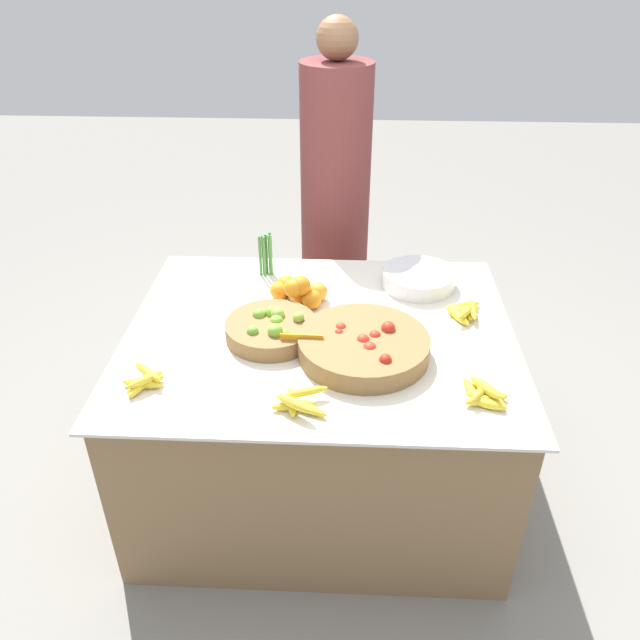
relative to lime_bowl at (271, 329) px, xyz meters
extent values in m
plane|color=gray|center=(0.18, 0.05, -0.79)|extent=(12.00, 12.00, 0.00)
cube|color=olive|center=(0.18, 0.05, -0.42)|extent=(1.39, 1.15, 0.75)
cube|color=silver|center=(0.18, 0.05, -0.04)|extent=(1.45, 1.19, 0.01)
cylinder|color=olive|center=(0.00, 0.00, 0.00)|extent=(0.34, 0.34, 0.06)
sphere|color=#6BA333|center=(-0.01, 0.06, 0.01)|extent=(0.05, 0.05, 0.05)
sphere|color=#7AB238|center=(0.02, -0.07, 0.04)|extent=(0.06, 0.06, 0.06)
sphere|color=#89BC42|center=(0.10, 0.02, 0.04)|extent=(0.04, 0.04, 0.04)
sphere|color=#89BC42|center=(0.04, -0.07, 0.00)|extent=(0.04, 0.04, 0.04)
sphere|color=#7AB238|center=(0.02, 0.02, 0.02)|extent=(0.05, 0.05, 0.05)
sphere|color=#89BC42|center=(-0.05, -0.06, -0.01)|extent=(0.05, 0.05, 0.05)
sphere|color=#7AB238|center=(-0.01, -0.03, -0.01)|extent=(0.05, 0.05, 0.05)
sphere|color=#89BC42|center=(0.02, 0.04, 0.03)|extent=(0.05, 0.05, 0.05)
sphere|color=#6BA333|center=(-0.05, 0.05, 0.03)|extent=(0.05, 0.05, 0.05)
sphere|color=#6BA333|center=(0.05, -0.06, 0.01)|extent=(0.05, 0.05, 0.05)
sphere|color=#6BA333|center=(-0.06, -0.07, 0.03)|extent=(0.04, 0.04, 0.04)
sphere|color=#7AB238|center=(-0.01, 0.06, 0.03)|extent=(0.05, 0.05, 0.05)
cylinder|color=olive|center=(0.34, -0.10, 0.00)|extent=(0.46, 0.46, 0.08)
sphere|color=red|center=(0.38, -0.08, 0.03)|extent=(0.05, 0.05, 0.05)
sphere|color=red|center=(0.25, -0.07, 0.03)|extent=(0.04, 0.04, 0.04)
sphere|color=red|center=(0.33, -0.11, 0.03)|extent=(0.05, 0.05, 0.05)
sphere|color=red|center=(0.36, -0.15, 0.03)|extent=(0.05, 0.05, 0.05)
sphere|color=red|center=(0.26, -0.03, 0.03)|extent=(0.04, 0.04, 0.04)
sphere|color=red|center=(0.41, -0.23, 0.04)|extent=(0.04, 0.04, 0.04)
sphere|color=red|center=(0.38, -0.05, 0.01)|extent=(0.04, 0.04, 0.04)
sphere|color=red|center=(0.18, -0.14, -0.01)|extent=(0.04, 0.04, 0.04)
sphere|color=red|center=(0.43, -0.21, 0.00)|extent=(0.05, 0.05, 0.05)
sphere|color=red|center=(0.42, -0.04, 0.04)|extent=(0.05, 0.05, 0.05)
sphere|color=red|center=(0.26, -0.08, -0.01)|extent=(0.04, 0.04, 0.04)
sphere|color=orange|center=(0.00, 0.28, 0.00)|extent=(0.07, 0.07, 0.07)
sphere|color=orange|center=(0.08, 0.26, 0.01)|extent=(0.08, 0.08, 0.08)
sphere|color=orange|center=(0.16, 0.28, 0.00)|extent=(0.08, 0.08, 0.08)
sphere|color=orange|center=(0.00, 0.28, 0.00)|extent=(0.07, 0.07, 0.07)
sphere|color=orange|center=(0.14, 0.22, 0.00)|extent=(0.08, 0.08, 0.08)
sphere|color=orange|center=(0.03, 0.32, 0.01)|extent=(0.08, 0.08, 0.08)
sphere|color=orange|center=(0.08, 0.28, 0.00)|extent=(0.07, 0.07, 0.07)
sphere|color=orange|center=(0.06, 0.21, 0.06)|extent=(0.08, 0.08, 0.08)
sphere|color=orange|center=(0.09, 0.22, 0.06)|extent=(0.08, 0.08, 0.08)
cylinder|color=silver|center=(0.57, 0.42, 0.00)|extent=(0.31, 0.31, 0.07)
cube|color=orange|center=(0.12, -0.11, 0.01)|extent=(0.15, 0.01, 0.09)
cylinder|color=#428438|center=(-0.08, 0.50, 0.06)|extent=(0.01, 0.01, 0.19)
cylinder|color=#4C8E42|center=(-0.08, 0.47, 0.06)|extent=(0.01, 0.01, 0.19)
cylinder|color=#4C8E42|center=(-0.05, 0.49, 0.06)|extent=(0.01, 0.01, 0.19)
cylinder|color=#428438|center=(-0.10, 0.48, 0.06)|extent=(0.01, 0.01, 0.19)
cylinder|color=#4C8E42|center=(-0.06, 0.49, 0.06)|extent=(0.01, 0.01, 0.19)
cylinder|color=#428438|center=(-0.09, 0.49, 0.06)|extent=(0.01, 0.01, 0.19)
cylinder|color=#428438|center=(-0.06, 0.52, 0.06)|extent=(0.01, 0.01, 0.19)
ellipsoid|color=yellow|center=(-0.39, -0.32, -0.02)|extent=(0.14, 0.04, 0.03)
ellipsoid|color=yellow|center=(-0.39, -0.32, -0.02)|extent=(0.07, 0.14, 0.03)
ellipsoid|color=yellow|center=(-0.39, -0.30, -0.02)|extent=(0.13, 0.07, 0.03)
ellipsoid|color=yellow|center=(-0.39, -0.33, -0.02)|extent=(0.09, 0.11, 0.03)
ellipsoid|color=yellow|center=(-0.38, -0.29, 0.00)|extent=(0.12, 0.11, 0.03)
ellipsoid|color=yellow|center=(-0.38, -0.32, 0.00)|extent=(0.11, 0.11, 0.03)
ellipsoid|color=yellow|center=(0.70, 0.16, -0.02)|extent=(0.09, 0.15, 0.03)
ellipsoid|color=yellow|center=(0.73, 0.20, -0.02)|extent=(0.14, 0.09, 0.03)
ellipsoid|color=yellow|center=(0.76, 0.20, -0.02)|extent=(0.07, 0.15, 0.03)
ellipsoid|color=yellow|center=(0.73, 0.23, -0.02)|extent=(0.15, 0.08, 0.03)
ellipsoid|color=yellow|center=(0.73, 0.19, -0.02)|extent=(0.13, 0.10, 0.03)
ellipsoid|color=yellow|center=(0.76, 0.18, 0.00)|extent=(0.03, 0.15, 0.03)
ellipsoid|color=yellow|center=(0.73, 0.15, 0.00)|extent=(0.11, 0.13, 0.03)
ellipsoid|color=yellow|center=(0.15, -0.41, -0.02)|extent=(0.15, 0.09, 0.03)
ellipsoid|color=yellow|center=(0.11, -0.39, -0.02)|extent=(0.05, 0.14, 0.03)
ellipsoid|color=yellow|center=(0.11, -0.40, -0.02)|extent=(0.14, 0.06, 0.03)
ellipsoid|color=yellow|center=(0.15, -0.36, 0.00)|extent=(0.14, 0.07, 0.03)
ellipsoid|color=yellow|center=(0.12, -0.43, 0.01)|extent=(0.14, 0.10, 0.03)
ellipsoid|color=yellow|center=(0.72, -0.35, -0.02)|extent=(0.14, 0.06, 0.03)
ellipsoid|color=yellow|center=(0.69, -0.31, -0.02)|extent=(0.06, 0.15, 0.03)
ellipsoid|color=yellow|center=(0.73, -0.33, -0.02)|extent=(0.13, 0.04, 0.03)
ellipsoid|color=yellow|center=(0.73, -0.32, -0.02)|extent=(0.13, 0.13, 0.03)
ellipsoid|color=yellow|center=(0.73, -0.37, -0.02)|extent=(0.12, 0.07, 0.03)
ellipsoid|color=yellow|center=(0.72, -0.32, 0.01)|extent=(0.10, 0.12, 0.03)
ellipsoid|color=yellow|center=(0.70, -0.33, 0.00)|extent=(0.09, 0.11, 0.03)
cylinder|color=brown|center=(0.20, 1.06, -0.03)|extent=(0.35, 0.35, 1.54)
sphere|color=#896042|center=(0.20, 1.06, 0.84)|extent=(0.19, 0.19, 0.19)
camera|label=1|loc=(0.27, -1.91, 1.25)|focal=35.00mm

